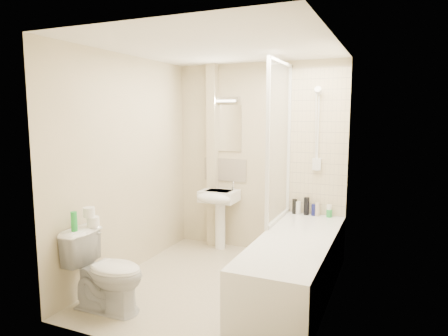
% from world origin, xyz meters
% --- Properties ---
extents(floor, '(2.50, 2.50, 0.00)m').
position_xyz_m(floor, '(0.00, 0.00, 0.00)').
color(floor, beige).
rests_on(floor, ground).
extents(wall_back, '(2.20, 0.02, 2.40)m').
position_xyz_m(wall_back, '(0.00, 1.25, 1.20)').
color(wall_back, beige).
rests_on(wall_back, ground).
extents(wall_left, '(0.02, 2.50, 2.40)m').
position_xyz_m(wall_left, '(-1.10, 0.00, 1.20)').
color(wall_left, beige).
rests_on(wall_left, ground).
extents(wall_right, '(0.02, 2.50, 2.40)m').
position_xyz_m(wall_right, '(1.10, 0.00, 1.20)').
color(wall_right, beige).
rests_on(wall_right, ground).
extents(ceiling, '(2.20, 2.50, 0.02)m').
position_xyz_m(ceiling, '(0.00, 0.00, 2.40)').
color(ceiling, white).
rests_on(ceiling, wall_back).
extents(tile_back, '(0.70, 0.01, 1.75)m').
position_xyz_m(tile_back, '(0.75, 1.24, 1.42)').
color(tile_back, beige).
rests_on(tile_back, wall_back).
extents(tile_right, '(0.01, 2.10, 1.75)m').
position_xyz_m(tile_right, '(1.09, 0.20, 1.42)').
color(tile_right, beige).
rests_on(tile_right, wall_right).
extents(pipe_boxing, '(0.12, 0.12, 2.40)m').
position_xyz_m(pipe_boxing, '(-0.62, 1.19, 1.20)').
color(pipe_boxing, beige).
rests_on(pipe_boxing, ground).
extents(splashback, '(0.60, 0.02, 0.30)m').
position_xyz_m(splashback, '(-0.46, 1.24, 1.03)').
color(splashback, beige).
rests_on(splashback, wall_back).
extents(mirror, '(0.46, 0.01, 0.60)m').
position_xyz_m(mirror, '(-0.46, 1.24, 1.58)').
color(mirror, white).
rests_on(mirror, wall_back).
extents(strip_light, '(0.42, 0.07, 0.07)m').
position_xyz_m(strip_light, '(-0.46, 1.22, 1.95)').
color(strip_light, silver).
rests_on(strip_light, wall_back).
extents(bathtub, '(0.70, 2.10, 0.55)m').
position_xyz_m(bathtub, '(0.75, 0.20, 0.29)').
color(bathtub, white).
rests_on(bathtub, ground).
extents(shower_screen, '(0.04, 0.92, 1.80)m').
position_xyz_m(shower_screen, '(0.40, 0.80, 1.45)').
color(shower_screen, white).
rests_on(shower_screen, bathtub).
extents(shower_fixture, '(0.10, 0.16, 0.99)m').
position_xyz_m(shower_fixture, '(0.75, 1.19, 1.55)').
color(shower_fixture, white).
rests_on(shower_fixture, wall_back).
extents(pedestal_sink, '(0.46, 0.45, 0.90)m').
position_xyz_m(pedestal_sink, '(-0.46, 1.01, 0.63)').
color(pedestal_sink, white).
rests_on(pedestal_sink, ground).
extents(bottle_black_a, '(0.06, 0.06, 0.18)m').
position_xyz_m(bottle_black_a, '(0.50, 1.16, 0.64)').
color(bottle_black_a, black).
rests_on(bottle_black_a, bathtub).
extents(bottle_white_a, '(0.06, 0.06, 0.16)m').
position_xyz_m(bottle_white_a, '(0.55, 1.16, 0.63)').
color(bottle_white_a, white).
rests_on(bottle_white_a, bathtub).
extents(bottle_black_b, '(0.06, 0.06, 0.22)m').
position_xyz_m(bottle_black_b, '(0.65, 1.16, 0.66)').
color(bottle_black_b, black).
rests_on(bottle_black_b, bathtub).
extents(bottle_blue, '(0.06, 0.06, 0.14)m').
position_xyz_m(bottle_blue, '(0.74, 1.16, 0.62)').
color(bottle_blue, navy).
rests_on(bottle_blue, bathtub).
extents(bottle_cream, '(0.06, 0.06, 0.16)m').
position_xyz_m(bottle_cream, '(0.78, 1.16, 0.63)').
color(bottle_cream, beige).
rests_on(bottle_cream, bathtub).
extents(bottle_white_b, '(0.06, 0.06, 0.15)m').
position_xyz_m(bottle_white_b, '(0.92, 1.16, 0.62)').
color(bottle_white_b, white).
rests_on(bottle_white_b, bathtub).
extents(bottle_green, '(0.07, 0.07, 0.09)m').
position_xyz_m(bottle_green, '(0.92, 1.16, 0.60)').
color(bottle_green, green).
rests_on(bottle_green, bathtub).
extents(toilet, '(0.44, 0.73, 0.73)m').
position_xyz_m(toilet, '(-0.72, -0.85, 0.37)').
color(toilet, white).
rests_on(toilet, ground).
extents(toilet_roll_lower, '(0.11, 0.11, 0.09)m').
position_xyz_m(toilet_roll_lower, '(-0.93, -0.76, 0.78)').
color(toilet_roll_lower, white).
rests_on(toilet_roll_lower, toilet).
extents(toilet_roll_upper, '(0.11, 0.11, 0.09)m').
position_xyz_m(toilet_roll_upper, '(-0.96, -0.78, 0.87)').
color(toilet_roll_upper, white).
rests_on(toilet_roll_upper, toilet_roll_lower).
extents(green_bottle, '(0.05, 0.05, 0.18)m').
position_xyz_m(green_bottle, '(-0.98, -0.95, 0.82)').
color(green_bottle, green).
rests_on(green_bottle, toilet).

